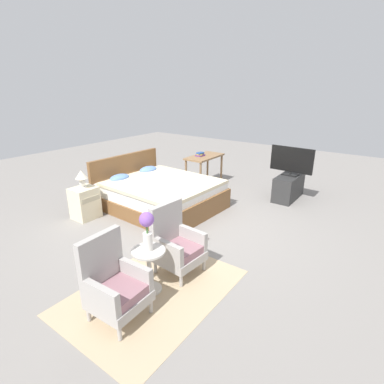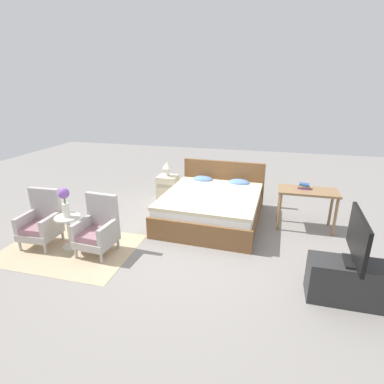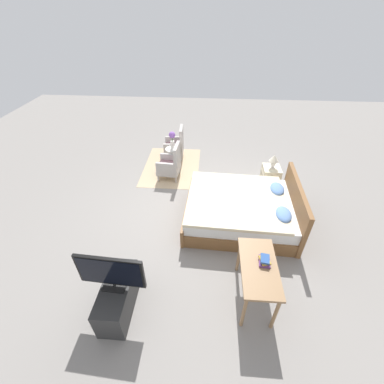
{
  "view_description": "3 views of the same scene",
  "coord_description": "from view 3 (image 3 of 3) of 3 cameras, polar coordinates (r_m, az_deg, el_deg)",
  "views": [
    {
      "loc": [
        -3.97,
        -2.96,
        2.37
      ],
      "look_at": [
        -0.04,
        -0.11,
        0.63
      ],
      "focal_mm": 28.0,
      "sensor_mm": 36.0,
      "label": 1
    },
    {
      "loc": [
        1.21,
        -4.48,
        2.51
      ],
      "look_at": [
        0.02,
        0.13,
        0.83
      ],
      "focal_mm": 28.0,
      "sensor_mm": 36.0,
      "label": 2
    },
    {
      "loc": [
        4.27,
        0.19,
        3.75
      ],
      "look_at": [
        0.31,
        -0.1,
        0.74
      ],
      "focal_mm": 24.0,
      "sensor_mm": 36.0,
      "label": 3
    }
  ],
  "objects": [
    {
      "name": "bed",
      "position": [
        5.36,
        10.94,
        -3.8
      ],
      "size": [
        1.9,
        2.25,
        0.96
      ],
      "color": "brown",
      "rests_on": "ground_plane"
    },
    {
      "name": "vanity_desk",
      "position": [
        3.95,
        14.48,
        -16.6
      ],
      "size": [
        1.04,
        0.52,
        0.75
      ],
      "color": "#8E6B47",
      "rests_on": "ground_plane"
    },
    {
      "name": "side_table",
      "position": [
        7.02,
        -4.22,
        8.1
      ],
      "size": [
        0.4,
        0.4,
        0.56
      ],
      "color": "beige",
      "rests_on": "ground_plane"
    },
    {
      "name": "armchair_by_window_right",
      "position": [
        6.56,
        -4.77,
        6.13
      ],
      "size": [
        0.58,
        0.58,
        0.92
      ],
      "color": "#ADA8A3",
      "rests_on": "floor_rug"
    },
    {
      "name": "tv_flatscreen",
      "position": [
        3.71,
        -17.62,
        -16.7
      ],
      "size": [
        0.22,
        0.92,
        0.61
      ],
      "color": "black",
      "rests_on": "tv_stand"
    },
    {
      "name": "ground_plane",
      "position": [
        5.69,
        1.19,
        -4.1
      ],
      "size": [
        16.0,
        16.0,
        0.0
      ],
      "primitive_type": "plane",
      "color": "gray"
    },
    {
      "name": "flower_vase",
      "position": [
        6.8,
        -4.41,
        11.78
      ],
      "size": [
        0.17,
        0.17,
        0.48
      ],
      "color": "silver",
      "rests_on": "side_table"
    },
    {
      "name": "book_stack",
      "position": [
        3.89,
        15.84,
        -14.4
      ],
      "size": [
        0.22,
        0.17,
        0.09
      ],
      "color": "#66387A",
      "rests_on": "vanity_desk"
    },
    {
      "name": "table_lamp",
      "position": [
        6.18,
        17.77,
        6.87
      ],
      "size": [
        0.22,
        0.22,
        0.33
      ],
      "color": "silver",
      "rests_on": "nightstand"
    },
    {
      "name": "armchair_by_window_left",
      "position": [
        7.46,
        -3.65,
        10.25
      ],
      "size": [
        0.56,
        0.56,
        0.92
      ],
      "color": "#ADA8A3",
      "rests_on": "floor_rug"
    },
    {
      "name": "floor_rug",
      "position": [
        7.21,
        -4.51,
        5.7
      ],
      "size": [
        2.1,
        1.5,
        0.01
      ],
      "color": "tan",
      "rests_on": "ground_plane"
    },
    {
      "name": "tv_stand",
      "position": [
        4.19,
        -16.03,
        -21.47
      ],
      "size": [
        0.96,
        0.4,
        0.53
      ],
      "color": "#2D2D2D",
      "rests_on": "ground_plane"
    },
    {
      "name": "nightstand",
      "position": [
        6.44,
        16.92,
        2.95
      ],
      "size": [
        0.44,
        0.41,
        0.59
      ],
      "color": "beige",
      "rests_on": "ground_plane"
    }
  ]
}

